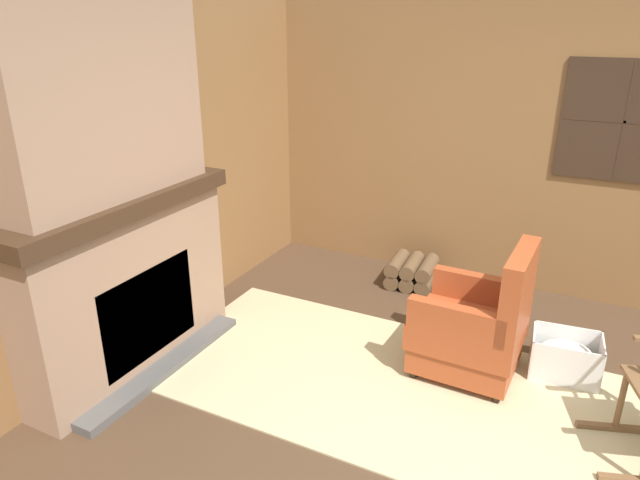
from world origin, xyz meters
name	(u,v)px	position (x,y,z in m)	size (l,w,h in m)	color
ground_plane	(464,471)	(0.00, 0.00, 0.00)	(14.00, 14.00, 0.00)	#4C3523
wood_panel_wall_left	(94,192)	(-2.53, 0.00, 1.24)	(0.06, 5.59, 2.47)	olive
wood_panel_wall_back	(553,153)	(0.02, 2.52, 1.25)	(5.59, 0.09, 2.47)	olive
fireplace_hearth	(130,285)	(-2.32, 0.00, 0.61)	(0.55, 1.74, 1.24)	#9E7A60
chimney_breast	(103,99)	(-2.33, 0.00, 1.85)	(0.30, 1.44, 1.22)	#9E7A60
area_rug	(406,388)	(-0.52, 0.56, 0.01)	(3.46, 1.59, 0.01)	#C6B789
armchair	(475,329)	(-0.18, 0.94, 0.35)	(0.71, 0.65, 0.96)	#A84723
firewood_stack	(412,272)	(-0.99, 2.09, 0.13)	(0.45, 0.45, 0.26)	brown
laundry_basket	(565,356)	(0.39, 1.20, 0.15)	(0.48, 0.37, 0.30)	white
oil_lamp_vase	(30,204)	(-2.36, -0.58, 1.35)	(0.12, 0.12, 0.31)	#B24C42
storage_case	(167,166)	(-2.36, 0.53, 1.31)	(0.15, 0.24, 0.15)	gray
decorative_plate_on_mantel	(103,174)	(-2.38, -0.04, 1.38)	(0.07, 0.29, 0.29)	#336093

